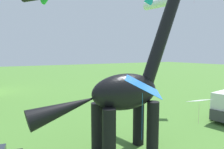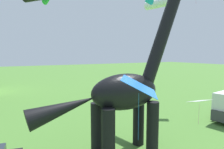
{
  "view_description": "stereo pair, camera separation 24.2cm",
  "coord_description": "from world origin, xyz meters",
  "px_view_note": "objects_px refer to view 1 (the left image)",
  "views": [
    {
      "loc": [
        -9.05,
        -6.07,
        7.3
      ],
      "look_at": [
        -0.92,
        7.79,
        5.63
      ],
      "focal_mm": 33.04,
      "sensor_mm": 36.0,
      "label": 1
    },
    {
      "loc": [
        -8.84,
        -6.19,
        7.3
      ],
      "look_at": [
        -0.92,
        7.79,
        5.63
      ],
      "focal_mm": 33.04,
      "sensor_mm": 36.0,
      "label": 2
    }
  ],
  "objects_px": {
    "kite_mid_center": "(155,3)",
    "kite_far_right": "(143,86)",
    "kite_near_low": "(199,101)",
    "dinosaur_sculpture": "(125,92)"
  },
  "relations": [
    {
      "from": "dinosaur_sculpture",
      "to": "kite_far_right",
      "type": "xyz_separation_m",
      "value": [
        -3.43,
        -6.19,
        1.55
      ]
    },
    {
      "from": "dinosaur_sculpture",
      "to": "kite_far_right",
      "type": "height_order",
      "value": "dinosaur_sculpture"
    },
    {
      "from": "kite_mid_center",
      "to": "kite_near_low",
      "type": "bearing_deg",
      "value": -107.26
    },
    {
      "from": "dinosaur_sculpture",
      "to": "kite_far_right",
      "type": "bearing_deg",
      "value": -115.81
    },
    {
      "from": "dinosaur_sculpture",
      "to": "kite_far_right",
      "type": "relative_size",
      "value": 5.48
    },
    {
      "from": "dinosaur_sculpture",
      "to": "kite_near_low",
      "type": "bearing_deg",
      "value": -31.41
    },
    {
      "from": "dinosaur_sculpture",
      "to": "kite_near_low",
      "type": "relative_size",
      "value": 7.01
    },
    {
      "from": "kite_mid_center",
      "to": "kite_far_right",
      "type": "bearing_deg",
      "value": -133.51
    },
    {
      "from": "kite_mid_center",
      "to": "kite_far_right",
      "type": "xyz_separation_m",
      "value": [
        -9.87,
        -10.4,
        -6.15
      ]
    },
    {
      "from": "dinosaur_sculpture",
      "to": "kite_mid_center",
      "type": "bearing_deg",
      "value": 36.35
    }
  ]
}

